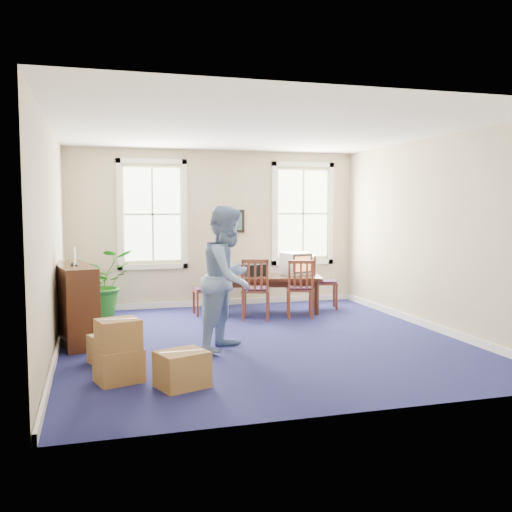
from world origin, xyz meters
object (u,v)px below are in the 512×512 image
object	(u,v)px
crt_tv	(296,263)
chair_near_left	(256,289)
conference_table	(267,293)
man	(228,278)
cardboard_boxes	(135,346)
credenza	(74,301)
potted_plant	(101,283)

from	to	relation	value
crt_tv	chair_near_left	xyz separation A→B (m)	(-1.04, -0.75, -0.36)
conference_table	man	distance (m)	3.08
man	cardboard_boxes	bearing A→B (deg)	166.54
credenza	potted_plant	size ratio (longest dim) A/B	1.27
man	credenza	size ratio (longest dim) A/B	1.29
conference_table	crt_tv	size ratio (longest dim) A/B	3.96
conference_table	cardboard_boxes	world-z (taller)	cardboard_boxes
conference_table	potted_plant	xyz separation A→B (m)	(-3.13, 0.38, 0.28)
credenza	cardboard_boxes	world-z (taller)	credenza
conference_table	potted_plant	distance (m)	3.17
credenza	cardboard_boxes	distance (m)	2.28
man	potted_plant	xyz separation A→B (m)	(-1.73, 3.04, -0.40)
conference_table	cardboard_boxes	xyz separation A→B (m)	(-2.80, -3.74, 0.04)
conference_table	man	bearing A→B (deg)	-103.18
chair_near_left	potted_plant	distance (m)	2.92
credenza	crt_tv	bearing A→B (deg)	10.47
chair_near_left	potted_plant	world-z (taller)	potted_plant
potted_plant	cardboard_boxes	xyz separation A→B (m)	(0.33, -4.12, -0.24)
potted_plant	conference_table	bearing A→B (deg)	-6.99
conference_table	chair_near_left	distance (m)	0.85
chair_near_left	man	bearing A→B (deg)	83.33
potted_plant	chair_near_left	bearing A→B (deg)	-21.95
crt_tv	cardboard_boxes	world-z (taller)	crt_tv
chair_near_left	man	xyz separation A→B (m)	(-0.97, -1.95, 0.47)
cardboard_boxes	conference_table	bearing A→B (deg)	53.18
potted_plant	cardboard_boxes	world-z (taller)	potted_plant
chair_near_left	man	distance (m)	2.23
chair_near_left	man	world-z (taller)	man
conference_table	man	world-z (taller)	man
conference_table	cardboard_boxes	size ratio (longest dim) A/B	1.51
crt_tv	chair_near_left	size ratio (longest dim) A/B	0.47
crt_tv	man	world-z (taller)	man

